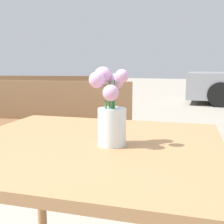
# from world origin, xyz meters

# --- Properties ---
(table_front) EXTENTS (0.98, 0.90, 0.73)m
(table_front) POSITION_xyz_m (0.00, 0.00, 0.64)
(table_front) COLOR #9E7047
(table_front) RESTS_ON ground_plane
(flower_vase) EXTENTS (0.13, 0.13, 0.27)m
(flower_vase) POSITION_xyz_m (0.09, -0.02, 0.84)
(flower_vase) COLOR silver
(flower_vase) RESTS_ON table_front
(bench_middle) EXTENTS (1.91, 0.57, 0.85)m
(bench_middle) POSITION_xyz_m (-1.16, 1.49, 0.47)
(bench_middle) COLOR brown
(bench_middle) RESTS_ON ground_plane
(bench_far) EXTENTS (1.92, 0.70, 0.85)m
(bench_far) POSITION_xyz_m (-1.93, 2.58, 0.47)
(bench_far) COLOR brown
(bench_far) RESTS_ON ground_plane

